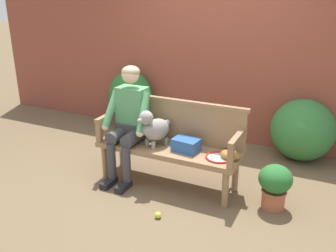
{
  "coord_description": "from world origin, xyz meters",
  "views": [
    {
      "loc": [
        1.66,
        -3.45,
        2.15
      ],
      "look_at": [
        0.0,
        0.0,
        0.72
      ],
      "focal_mm": 39.53,
      "sensor_mm": 36.0,
      "label": 1
    }
  ],
  "objects_px": {
    "tennis_racket": "(220,156)",
    "sports_bag": "(186,145)",
    "dog_on_bench": "(154,128)",
    "baseball_glove": "(230,155)",
    "tennis_ball": "(158,215)",
    "potted_plant": "(275,184)",
    "garden_bench": "(168,152)",
    "person_seated": "(129,118)"
  },
  "relations": [
    {
      "from": "garden_bench",
      "to": "potted_plant",
      "type": "distance_m",
      "value": 1.21
    },
    {
      "from": "person_seated",
      "to": "tennis_ball",
      "type": "bearing_deg",
      "value": -43.06
    },
    {
      "from": "tennis_ball",
      "to": "potted_plant",
      "type": "bearing_deg",
      "value": 34.73
    },
    {
      "from": "garden_bench",
      "to": "tennis_ball",
      "type": "relative_size",
      "value": 25.03
    },
    {
      "from": "sports_bag",
      "to": "tennis_racket",
      "type": "bearing_deg",
      "value": 0.85
    },
    {
      "from": "garden_bench",
      "to": "baseball_glove",
      "type": "xyz_separation_m",
      "value": [
        0.72,
        -0.0,
        0.11
      ]
    },
    {
      "from": "person_seated",
      "to": "tennis_ball",
      "type": "xyz_separation_m",
      "value": [
        0.71,
        -0.66,
        -0.7
      ]
    },
    {
      "from": "dog_on_bench",
      "to": "potted_plant",
      "type": "xyz_separation_m",
      "value": [
        1.36,
        0.06,
        -0.41
      ]
    },
    {
      "from": "dog_on_bench",
      "to": "baseball_glove",
      "type": "bearing_deg",
      "value": 3.15
    },
    {
      "from": "tennis_racket",
      "to": "garden_bench",
      "type": "bearing_deg",
      "value": 179.44
    },
    {
      "from": "garden_bench",
      "to": "potted_plant",
      "type": "bearing_deg",
      "value": 0.53
    },
    {
      "from": "dog_on_bench",
      "to": "baseball_glove",
      "type": "distance_m",
      "value": 0.89
    },
    {
      "from": "dog_on_bench",
      "to": "sports_bag",
      "type": "xyz_separation_m",
      "value": [
        0.38,
        0.04,
        -0.15
      ]
    },
    {
      "from": "tennis_racket",
      "to": "baseball_glove",
      "type": "distance_m",
      "value": 0.11
    },
    {
      "from": "person_seated",
      "to": "dog_on_bench",
      "type": "height_order",
      "value": "person_seated"
    },
    {
      "from": "tennis_racket",
      "to": "potted_plant",
      "type": "height_order",
      "value": "tennis_racket"
    },
    {
      "from": "baseball_glove",
      "to": "tennis_ball",
      "type": "xyz_separation_m",
      "value": [
        -0.51,
        -0.67,
        -0.48
      ]
    },
    {
      "from": "tennis_racket",
      "to": "baseball_glove",
      "type": "bearing_deg",
      "value": 2.97
    },
    {
      "from": "dog_on_bench",
      "to": "tennis_ball",
      "type": "height_order",
      "value": "dog_on_bench"
    },
    {
      "from": "baseball_glove",
      "to": "potted_plant",
      "type": "bearing_deg",
      "value": 13.1
    },
    {
      "from": "sports_bag",
      "to": "potted_plant",
      "type": "distance_m",
      "value": 1.01
    },
    {
      "from": "dog_on_bench",
      "to": "potted_plant",
      "type": "bearing_deg",
      "value": 2.53
    },
    {
      "from": "person_seated",
      "to": "tennis_ball",
      "type": "distance_m",
      "value": 1.2
    },
    {
      "from": "tennis_ball",
      "to": "garden_bench",
      "type": "bearing_deg",
      "value": 107.68
    },
    {
      "from": "dog_on_bench",
      "to": "baseball_glove",
      "type": "relative_size",
      "value": 2.0
    },
    {
      "from": "dog_on_bench",
      "to": "tennis_ball",
      "type": "bearing_deg",
      "value": -59.76
    },
    {
      "from": "baseball_glove",
      "to": "potted_plant",
      "type": "height_order",
      "value": "baseball_glove"
    },
    {
      "from": "tennis_racket",
      "to": "potted_plant",
      "type": "xyz_separation_m",
      "value": [
        0.59,
        0.02,
        -0.2
      ]
    },
    {
      "from": "garden_bench",
      "to": "tennis_racket",
      "type": "height_order",
      "value": "tennis_racket"
    },
    {
      "from": "sports_bag",
      "to": "potted_plant",
      "type": "bearing_deg",
      "value": 1.35
    },
    {
      "from": "dog_on_bench",
      "to": "person_seated",
      "type": "bearing_deg",
      "value": 174.1
    },
    {
      "from": "baseball_glove",
      "to": "tennis_ball",
      "type": "relative_size",
      "value": 3.33
    },
    {
      "from": "tennis_racket",
      "to": "tennis_ball",
      "type": "xyz_separation_m",
      "value": [
        -0.4,
        -0.67,
        -0.44
      ]
    },
    {
      "from": "person_seated",
      "to": "tennis_racket",
      "type": "xyz_separation_m",
      "value": [
        1.11,
        0.01,
        -0.26
      ]
    },
    {
      "from": "garden_bench",
      "to": "baseball_glove",
      "type": "relative_size",
      "value": 7.51
    },
    {
      "from": "tennis_racket",
      "to": "dog_on_bench",
      "type": "bearing_deg",
      "value": -176.82
    },
    {
      "from": "tennis_racket",
      "to": "sports_bag",
      "type": "distance_m",
      "value": 0.39
    },
    {
      "from": "tennis_racket",
      "to": "baseball_glove",
      "type": "xyz_separation_m",
      "value": [
        0.11,
        0.01,
        0.04
      ]
    },
    {
      "from": "garden_bench",
      "to": "baseball_glove",
      "type": "bearing_deg",
      "value": -0.04
    },
    {
      "from": "person_seated",
      "to": "tennis_ball",
      "type": "relative_size",
      "value": 20.25
    },
    {
      "from": "dog_on_bench",
      "to": "tennis_racket",
      "type": "bearing_deg",
      "value": 3.18
    },
    {
      "from": "garden_bench",
      "to": "sports_bag",
      "type": "relative_size",
      "value": 5.9
    }
  ]
}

